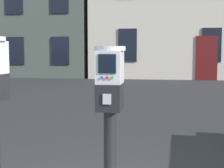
# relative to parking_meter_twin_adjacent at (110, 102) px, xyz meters

# --- Properties ---
(parking_meter_twin_adjacent) EXTENTS (0.22, 0.25, 1.25)m
(parking_meter_twin_adjacent) POSITION_rel_parking_meter_twin_adjacent_xyz_m (0.00, 0.00, 0.00)
(parking_meter_twin_adjacent) COLOR black
(parking_meter_twin_adjacent) RESTS_ON sidewalk_slab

